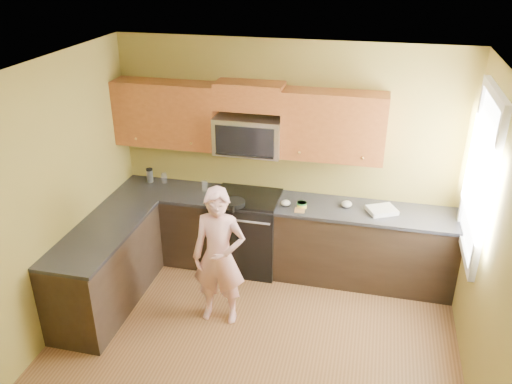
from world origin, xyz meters
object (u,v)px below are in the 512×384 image
(frying_pan, at_px, (234,205))
(travel_mug, at_px, (150,182))
(butter_tub, at_px, (302,208))
(stove, at_px, (247,231))
(woman, at_px, (219,257))
(microwave, at_px, (249,152))

(frying_pan, bearing_deg, travel_mug, 147.83)
(butter_tub, distance_m, travel_mug, 1.97)
(stove, xyz_separation_m, travel_mug, (-1.29, 0.18, 0.45))
(frying_pan, bearing_deg, stove, 60.23)
(woman, xyz_separation_m, butter_tub, (0.69, 0.94, 0.17))
(frying_pan, xyz_separation_m, butter_tub, (0.74, 0.17, -0.03))
(microwave, distance_m, frying_pan, 0.63)
(microwave, bearing_deg, travel_mug, 177.67)
(woman, relative_size, butter_tub, 13.21)
(microwave, relative_size, frying_pan, 1.78)
(microwave, relative_size, travel_mug, 4.32)
(woman, height_order, butter_tub, woman)
(stove, bearing_deg, travel_mug, 172.16)
(stove, height_order, microwave, microwave)
(microwave, bearing_deg, frying_pan, -101.80)
(stove, relative_size, travel_mug, 5.40)
(stove, distance_m, frying_pan, 0.54)
(stove, xyz_separation_m, woman, (-0.03, -1.03, 0.28))
(woman, relative_size, frying_pan, 3.51)
(microwave, xyz_separation_m, frying_pan, (-0.08, -0.38, -0.50))
(stove, xyz_separation_m, microwave, (0.00, 0.12, 0.97))
(stove, height_order, frying_pan, frying_pan)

